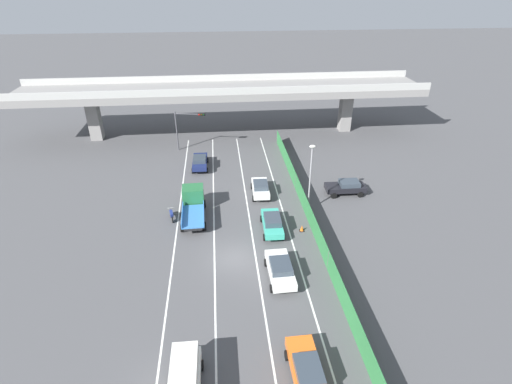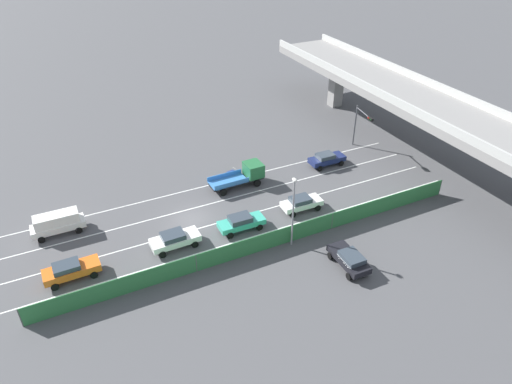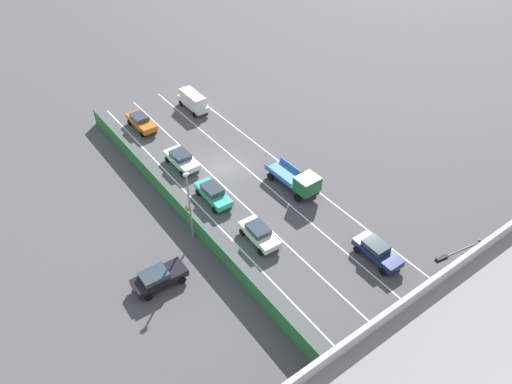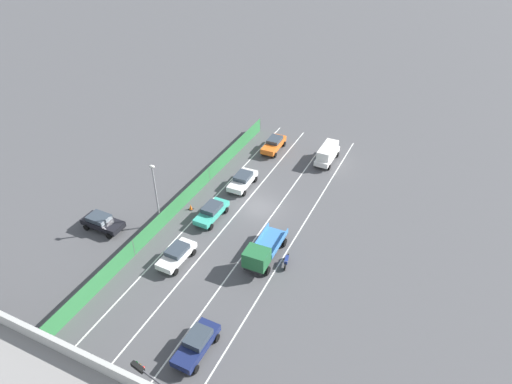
{
  "view_description": "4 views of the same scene",
  "coord_description": "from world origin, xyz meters",
  "px_view_note": "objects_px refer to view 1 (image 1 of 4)",
  "views": [
    {
      "loc": [
        -0.91,
        -26.2,
        21.0
      ],
      "look_at": [
        2.5,
        7.0,
        2.36
      ],
      "focal_mm": 27.43,
      "sensor_mm": 36.0,
      "label": 1
    },
    {
      "loc": [
        36.71,
        -10.92,
        27.51
      ],
      "look_at": [
        0.31,
        6.94,
        1.42
      ],
      "focal_mm": 32.86,
      "sensor_mm": 36.0,
      "label": 2
    },
    {
      "loc": [
        21.11,
        34.44,
        30.44
      ],
      "look_at": [
        0.78,
        6.63,
        1.53
      ],
      "focal_mm": 34.15,
      "sensor_mm": 36.0,
      "label": 3
    },
    {
      "loc": [
        -16.34,
        35.25,
        29.44
      ],
      "look_at": [
        0.12,
        0.59,
        2.38
      ],
      "focal_mm": 32.16,
      "sensor_mm": 36.0,
      "label": 4
    }
  ],
  "objects_px": {
    "parked_sedan_dark": "(346,187)",
    "car_van_white": "(184,382)",
    "car_taxi_orange": "(307,371)",
    "car_sedan_white": "(280,269)",
    "car_taxi_teal": "(272,223)",
    "street_lamp": "(311,172)",
    "flatbed_truck_blue": "(193,202)",
    "car_sedan_navy": "(200,161)",
    "car_hatchback_white": "(260,188)",
    "traffic_light": "(187,123)",
    "motorcycle": "(172,215)",
    "traffic_cone": "(302,228)"
  },
  "relations": [
    {
      "from": "parked_sedan_dark",
      "to": "car_van_white",
      "type": "bearing_deg",
      "value": -126.25
    },
    {
      "from": "car_taxi_orange",
      "to": "car_van_white",
      "type": "distance_m",
      "value": 7.02
    },
    {
      "from": "car_sedan_white",
      "to": "car_taxi_teal",
      "type": "xyz_separation_m",
      "value": [
        0.27,
        6.53,
        -0.01
      ]
    },
    {
      "from": "car_van_white",
      "to": "car_taxi_orange",
      "type": "bearing_deg",
      "value": 1.69
    },
    {
      "from": "car_taxi_orange",
      "to": "car_van_white",
      "type": "xyz_separation_m",
      "value": [
        -7.01,
        -0.21,
        0.31
      ]
    },
    {
      "from": "street_lamp",
      "to": "parked_sedan_dark",
      "type": "bearing_deg",
      "value": 31.31
    },
    {
      "from": "car_van_white",
      "to": "flatbed_truck_blue",
      "type": "xyz_separation_m",
      "value": [
        -0.23,
        19.68,
        0.02
      ]
    },
    {
      "from": "car_sedan_navy",
      "to": "car_hatchback_white",
      "type": "relative_size",
      "value": 1.03
    },
    {
      "from": "car_hatchback_white",
      "to": "car_sedan_white",
      "type": "relative_size",
      "value": 0.94
    },
    {
      "from": "parked_sedan_dark",
      "to": "car_taxi_teal",
      "type": "bearing_deg",
      "value": -145.54
    },
    {
      "from": "flatbed_truck_blue",
      "to": "traffic_light",
      "type": "height_order",
      "value": "traffic_light"
    },
    {
      "from": "car_van_white",
      "to": "parked_sedan_dark",
      "type": "relative_size",
      "value": 1.13
    },
    {
      "from": "motorcycle",
      "to": "flatbed_truck_blue",
      "type": "bearing_deg",
      "value": 22.06
    },
    {
      "from": "parked_sedan_dark",
      "to": "car_sedan_white",
      "type": "bearing_deg",
      "value": -126.05
    },
    {
      "from": "traffic_light",
      "to": "street_lamp",
      "type": "xyz_separation_m",
      "value": [
        12.75,
        -16.95,
        0.47
      ]
    },
    {
      "from": "car_hatchback_white",
      "to": "car_sedan_white",
      "type": "xyz_separation_m",
      "value": [
        0.05,
        -13.41,
        0.02
      ]
    },
    {
      "from": "flatbed_truck_blue",
      "to": "parked_sedan_dark",
      "type": "distance_m",
      "value": 16.5
    },
    {
      "from": "traffic_light",
      "to": "street_lamp",
      "type": "height_order",
      "value": "street_lamp"
    },
    {
      "from": "car_sedan_navy",
      "to": "traffic_cone",
      "type": "distance_m",
      "value": 17.61
    },
    {
      "from": "car_hatchback_white",
      "to": "traffic_cone",
      "type": "height_order",
      "value": "car_hatchback_white"
    },
    {
      "from": "traffic_light",
      "to": "street_lamp",
      "type": "bearing_deg",
      "value": -53.05
    },
    {
      "from": "car_taxi_orange",
      "to": "street_lamp",
      "type": "xyz_separation_m",
      "value": [
        4.26,
        18.81,
        3.42
      ]
    },
    {
      "from": "parked_sedan_dark",
      "to": "car_hatchback_white",
      "type": "bearing_deg",
      "value": 175.51
    },
    {
      "from": "flatbed_truck_blue",
      "to": "street_lamp",
      "type": "relative_size",
      "value": 0.86
    },
    {
      "from": "motorcycle",
      "to": "car_van_white",
      "type": "bearing_deg",
      "value": -82.84
    },
    {
      "from": "traffic_cone",
      "to": "car_van_white",
      "type": "bearing_deg",
      "value": -122.63
    },
    {
      "from": "car_van_white",
      "to": "traffic_cone",
      "type": "bearing_deg",
      "value": 57.37
    },
    {
      "from": "car_hatchback_white",
      "to": "car_van_white",
      "type": "relative_size",
      "value": 0.87
    },
    {
      "from": "car_hatchback_white",
      "to": "car_taxi_orange",
      "type": "height_order",
      "value": "car_taxi_orange"
    },
    {
      "from": "car_taxi_orange",
      "to": "car_sedan_white",
      "type": "bearing_deg",
      "value": 90.85
    },
    {
      "from": "car_sedan_white",
      "to": "traffic_cone",
      "type": "relative_size",
      "value": 7.53
    },
    {
      "from": "car_hatchback_white",
      "to": "parked_sedan_dark",
      "type": "height_order",
      "value": "parked_sedan_dark"
    },
    {
      "from": "car_taxi_teal",
      "to": "traffic_light",
      "type": "relative_size",
      "value": 0.84
    },
    {
      "from": "car_sedan_white",
      "to": "motorcycle",
      "type": "bearing_deg",
      "value": 134.09
    },
    {
      "from": "car_taxi_orange",
      "to": "car_taxi_teal",
      "type": "xyz_separation_m",
      "value": [
        0.13,
        15.6,
        -0.03
      ]
    },
    {
      "from": "street_lamp",
      "to": "traffic_cone",
      "type": "xyz_separation_m",
      "value": [
        -1.36,
        -3.54,
        -4.04
      ]
    },
    {
      "from": "car_hatchback_white",
      "to": "traffic_light",
      "type": "height_order",
      "value": "traffic_light"
    },
    {
      "from": "car_van_white",
      "to": "parked_sedan_dark",
      "type": "distance_m",
      "value": 27.23
    },
    {
      "from": "car_taxi_teal",
      "to": "car_van_white",
      "type": "distance_m",
      "value": 17.35
    },
    {
      "from": "car_taxi_orange",
      "to": "traffic_light",
      "type": "distance_m",
      "value": 36.88
    },
    {
      "from": "car_sedan_navy",
      "to": "traffic_light",
      "type": "height_order",
      "value": "traffic_light"
    },
    {
      "from": "motorcycle",
      "to": "street_lamp",
      "type": "distance_m",
      "value": 14.17
    },
    {
      "from": "car_sedan_navy",
      "to": "car_taxi_orange",
      "type": "height_order",
      "value": "car_taxi_orange"
    },
    {
      "from": "car_hatchback_white",
      "to": "traffic_cone",
      "type": "distance_m",
      "value": 7.86
    },
    {
      "from": "car_sedan_navy",
      "to": "motorcycle",
      "type": "height_order",
      "value": "car_sedan_navy"
    },
    {
      "from": "car_taxi_orange",
      "to": "traffic_cone",
      "type": "relative_size",
      "value": 7.68
    },
    {
      "from": "traffic_light",
      "to": "car_hatchback_white",
      "type": "bearing_deg",
      "value": -57.98
    },
    {
      "from": "car_sedan_navy",
      "to": "flatbed_truck_blue",
      "type": "distance_m",
      "value": 10.46
    },
    {
      "from": "traffic_light",
      "to": "traffic_cone",
      "type": "relative_size",
      "value": 8.91
    },
    {
      "from": "car_sedan_white",
      "to": "traffic_cone",
      "type": "bearing_deg",
      "value": 63.9
    }
  ]
}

